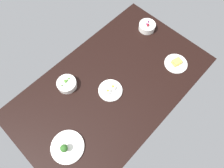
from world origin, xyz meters
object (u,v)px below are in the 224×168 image
Objects in this scene: plate_cheese at (176,63)px; plate_eggs at (110,90)px; bowl_berries at (147,26)px; plate_broccoli at (67,147)px; bowl_peas at (67,84)px.

plate_eggs is at bearing -22.00° from plate_cheese.
bowl_berries is at bearing -106.56° from plate_cheese.
bowl_berries reaches higher than plate_cheese.
bowl_peas is (-30.09, -34.82, 1.15)cm from plate_broccoli.
plate_eggs is 68.20cm from bowl_berries.
plate_broccoli is 50.36cm from plate_eggs.
plate_eggs is (-49.70, -8.13, -0.57)cm from plate_broccoli.
bowl_berries is (-65.56, -18.68, 1.94)cm from plate_eggs.
plate_broccoli is 1.51× the size of bowl_peas.
bowl_berries is at bearing 174.63° from bowl_peas.
plate_eggs is at bearing -170.71° from plate_broccoli.
plate_broccoli is 118.35cm from bowl_berries.
plate_broccoli is at bearing 49.17° from bowl_peas.
bowl_berries reaches higher than plate_eggs.
plate_broccoli reaches higher than bowl_berries.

